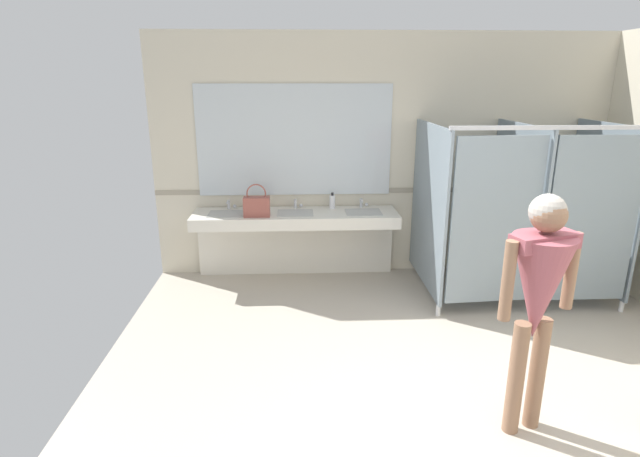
# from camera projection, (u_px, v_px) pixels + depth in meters

# --- Properties ---
(ground_plane) EXTENTS (5.83, 6.76, 0.10)m
(ground_plane) POSITION_uv_depth(u_px,v_px,m) (465.00, 432.00, 3.61)
(ground_plane) COLOR #B2A899
(wall_back) EXTENTS (5.83, 0.12, 2.92)m
(wall_back) POSITION_uv_depth(u_px,v_px,m) (393.00, 157.00, 6.18)
(wall_back) COLOR beige
(wall_back) RESTS_ON ground_plane
(wall_back_tile_band) EXTENTS (5.83, 0.01, 0.06)m
(wall_back_tile_band) POSITION_uv_depth(u_px,v_px,m) (392.00, 190.00, 6.23)
(wall_back_tile_band) COLOR #9E937F
(wall_back_tile_band) RESTS_ON wall_back
(vanity_counter) EXTENTS (2.42, 0.60, 0.98)m
(vanity_counter) POSITION_uv_depth(u_px,v_px,m) (296.00, 228.00, 6.08)
(vanity_counter) COLOR silver
(vanity_counter) RESTS_ON ground_plane
(mirror_panel) EXTENTS (2.32, 0.02, 1.32)m
(mirror_panel) POSITION_uv_depth(u_px,v_px,m) (294.00, 141.00, 5.99)
(mirror_panel) COLOR silver
(mirror_panel) RESTS_ON wall_back
(bathroom_stalls) EXTENTS (2.04, 1.40, 1.96)m
(bathroom_stalls) POSITION_uv_depth(u_px,v_px,m) (523.00, 209.00, 5.43)
(bathroom_stalls) COLOR gray
(bathroom_stalls) RESTS_ON ground_plane
(person_standing) EXTENTS (0.57, 0.50, 1.70)m
(person_standing) POSITION_uv_depth(u_px,v_px,m) (539.00, 287.00, 3.27)
(person_standing) COLOR #8C664C
(person_standing) RESTS_ON ground_plane
(handbag) EXTENTS (0.30, 0.14, 0.38)m
(handbag) POSITION_uv_depth(u_px,v_px,m) (257.00, 206.00, 5.73)
(handbag) COLOR #934C42
(handbag) RESTS_ON vanity_counter
(soap_dispenser) EXTENTS (0.07, 0.07, 0.20)m
(soap_dispenser) POSITION_uv_depth(u_px,v_px,m) (332.00, 202.00, 6.10)
(soap_dispenser) COLOR white
(soap_dispenser) RESTS_ON vanity_counter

